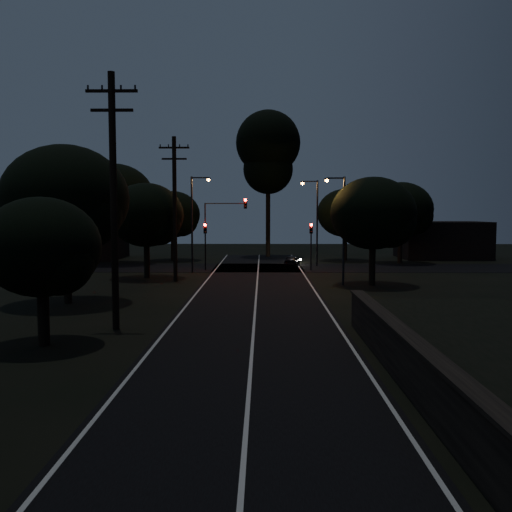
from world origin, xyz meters
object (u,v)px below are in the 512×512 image
object	(u,v)px
streetlight_a	(194,217)
streetlight_b	(315,217)
car	(292,261)
signal_right	(311,238)
utility_pole_mid	(114,197)
streetlight_c	(341,223)
signal_left	(205,238)
signal_mast	(225,220)
utility_pole_far	(175,206)
tall_pine	(268,151)

from	to	relation	value
streetlight_a	streetlight_b	distance (m)	12.19
car	signal_right	bearing A→B (deg)	123.35
signal_right	streetlight_b	xyz separation A→B (m)	(0.71, 4.01, 1.80)
utility_pole_mid	streetlight_c	distance (m)	19.15
utility_pole_mid	car	xyz separation A→B (m)	(9.14, 28.58, -5.22)
signal_right	signal_left	bearing A→B (deg)	180.00
signal_mast	streetlight_b	xyz separation A→B (m)	(8.22, 4.01, 0.30)
signal_left	car	distance (m)	8.84
utility_pole_mid	signal_mast	world-z (taller)	utility_pole_mid
signal_mast	streetlight_c	size ratio (longest dim) A/B	0.83
car	streetlight_c	bearing A→B (deg)	112.43
signal_left	signal_mast	bearing A→B (deg)	0.13
signal_right	signal_mast	distance (m)	7.66
signal_mast	streetlight_c	bearing A→B (deg)	-48.81
streetlight_b	streetlight_a	bearing A→B (deg)	-150.52
utility_pole_far	car	world-z (taller)	utility_pole_far
signal_mast	streetlight_b	size ratio (longest dim) A/B	0.78
utility_pole_far	utility_pole_mid	bearing A→B (deg)	-90.00
utility_pole_far	streetlight_a	xyz separation A→B (m)	(0.69, 6.00, -0.85)
utility_pole_far	streetlight_b	distance (m)	16.51
signal_right	streetlight_a	bearing A→B (deg)	-168.66
utility_pole_mid	utility_pole_far	world-z (taller)	utility_pole_mid
utility_pole_mid	signal_left	world-z (taller)	utility_pole_mid
utility_pole_mid	signal_mast	xyz separation A→B (m)	(3.09, 24.99, -1.40)
utility_pole_mid	signal_right	xyz separation A→B (m)	(10.60, 24.99, -2.90)
streetlight_b	car	xyz separation A→B (m)	(-2.17, -0.42, -4.12)
streetlight_a	streetlight_b	size ratio (longest dim) A/B	1.00
signal_right	streetlight_c	size ratio (longest dim) A/B	0.55
signal_right	streetlight_a	world-z (taller)	streetlight_a
signal_left	signal_mast	xyz separation A→B (m)	(1.69, 0.00, 1.50)
utility_pole_far	signal_right	world-z (taller)	utility_pole_far
signal_left	car	world-z (taller)	signal_left
utility_pole_mid	signal_left	size ratio (longest dim) A/B	2.68
signal_left	tall_pine	bearing A→B (deg)	69.54
utility_pole_mid	streetlight_b	xyz separation A→B (m)	(11.31, 29.00, -1.10)
utility_pole_far	signal_mast	xyz separation A→B (m)	(3.09, 7.99, -1.15)
signal_right	streetlight_b	distance (m)	4.45
streetlight_a	streetlight_c	world-z (taller)	streetlight_a
utility_pole_far	signal_right	distance (m)	13.53
utility_pole_far	signal_right	xyz separation A→B (m)	(10.60, 7.99, -2.65)
tall_pine	signal_mast	size ratio (longest dim) A/B	2.62
signal_right	signal_mast	bearing A→B (deg)	179.97
signal_left	signal_mast	world-z (taller)	signal_mast
utility_pole_far	streetlight_a	size ratio (longest dim) A/B	1.31
signal_right	utility_pole_mid	bearing A→B (deg)	-112.99
utility_pole_mid	streetlight_b	bearing A→B (deg)	68.70
tall_pine	signal_left	xyz separation A→B (m)	(-5.60, -15.01, -8.98)
utility_pole_mid	tall_pine	world-z (taller)	tall_pine
signal_left	streetlight_b	size ratio (longest dim) A/B	0.51
utility_pole_far	streetlight_c	world-z (taller)	utility_pole_far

